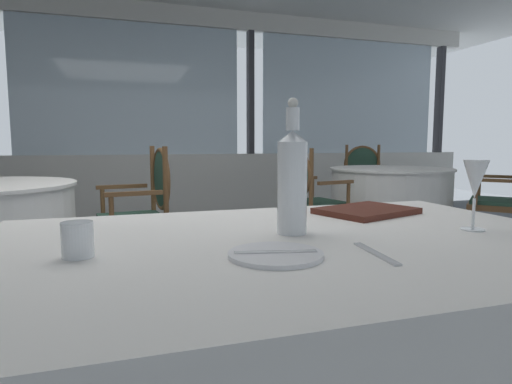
# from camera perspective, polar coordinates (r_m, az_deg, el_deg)

# --- Properties ---
(ground_plane) EXTENTS (13.81, 13.81, 0.00)m
(ground_plane) POSITION_cam_1_polar(r_m,az_deg,el_deg) (2.64, -12.32, -16.06)
(ground_plane) COLOR #4C5156
(window_wall_far) EXTENTS (10.63, 0.14, 2.85)m
(window_wall_far) POSITION_cam_1_polar(r_m,az_deg,el_deg) (6.14, -15.96, 7.45)
(window_wall_far) COLOR silver
(window_wall_far) RESTS_ON ground_plane
(foreground_table) EXTENTS (1.57, 1.04, 0.76)m
(foreground_table) POSITION_cam_1_polar(r_m,az_deg,el_deg) (1.26, 5.32, -23.14)
(foreground_table) COLOR white
(foreground_table) RESTS_ON ground_plane
(side_plate) EXTENTS (0.21, 0.21, 0.01)m
(side_plate) POSITION_cam_1_polar(r_m,az_deg,el_deg) (0.94, 2.60, -8.23)
(side_plate) COLOR white
(side_plate) RESTS_ON foreground_table
(butter_knife) EXTENTS (0.18, 0.06, 0.00)m
(butter_knife) POSITION_cam_1_polar(r_m,az_deg,el_deg) (0.94, 2.60, -7.93)
(butter_knife) COLOR silver
(butter_knife) RESTS_ON foreground_table
(dinner_fork) EXTENTS (0.04, 0.19, 0.00)m
(dinner_fork) POSITION_cam_1_polar(r_m,az_deg,el_deg) (1.00, 15.50, -7.79)
(dinner_fork) COLOR silver
(dinner_fork) RESTS_ON foreground_table
(water_bottle) EXTENTS (0.08, 0.08, 0.36)m
(water_bottle) POSITION_cam_1_polar(r_m,az_deg,el_deg) (1.16, 4.80, 1.70)
(water_bottle) COLOR white
(water_bottle) RESTS_ON foreground_table
(wine_glass) EXTENTS (0.07, 0.07, 0.20)m
(wine_glass) POSITION_cam_1_polar(r_m,az_deg,el_deg) (1.35, 26.93, 1.29)
(wine_glass) COLOR white
(wine_glass) RESTS_ON foreground_table
(water_tumbler) EXTENTS (0.07, 0.07, 0.08)m
(water_tumbler) POSITION_cam_1_polar(r_m,az_deg,el_deg) (1.01, -22.46, -5.82)
(water_tumbler) COLOR white
(water_tumbler) RESTS_ON foreground_table
(menu_book) EXTENTS (0.37, 0.32, 0.02)m
(menu_book) POSITION_cam_1_polar(r_m,az_deg,el_deg) (1.55, 14.34, -2.42)
(menu_book) COLOR #512319
(menu_book) RESTS_ON foreground_table
(background_table_0) EXTENTS (1.19, 1.19, 0.76)m
(background_table_0) POSITION_cam_1_polar(r_m,az_deg,el_deg) (4.52, 17.18, -1.77)
(background_table_0) COLOR white
(background_table_0) RESTS_ON ground_plane
(dining_chair_0_0) EXTENTS (0.55, 0.60, 0.96)m
(dining_chair_0_0) POSITION_cam_1_polar(r_m,az_deg,el_deg) (3.81, 6.75, -0.28)
(dining_chair_0_0) COLOR brown
(dining_chair_0_0) RESTS_ON ground_plane
(dining_chair_0_1) EXTENTS (0.66, 0.66, 0.93)m
(dining_chair_0_1) POSITION_cam_1_polar(r_m,az_deg,el_deg) (4.39, 30.30, -0.34)
(dining_chair_0_1) COLOR brown
(dining_chair_0_1) RESTS_ON ground_plane
(dining_chair_0_2) EXTENTS (0.62, 0.58, 0.98)m
(dining_chair_0_2) POSITION_cam_1_polar(r_m,az_deg,el_deg) (5.48, 14.06, 1.69)
(dining_chair_0_2) COLOR brown
(dining_chair_0_2) RESTS_ON ground_plane
(dining_chair_1_0) EXTENTS (0.52, 0.58, 0.98)m
(dining_chair_1_0) POSITION_cam_1_polar(r_m,az_deg,el_deg) (3.16, -14.52, -1.63)
(dining_chair_1_0) COLOR brown
(dining_chair_1_0) RESTS_ON ground_plane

